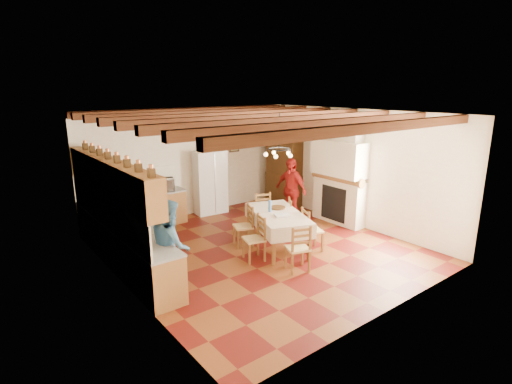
% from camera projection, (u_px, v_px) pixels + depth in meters
% --- Properties ---
extents(floor, '(6.00, 6.50, 0.02)m').
position_uv_depth(floor, '(261.00, 250.00, 8.93)').
color(floor, '#4C0E0A').
rests_on(floor, ground).
extents(ceiling, '(6.00, 6.50, 0.02)m').
position_uv_depth(ceiling, '(261.00, 113.00, 8.16)').
color(ceiling, silver).
rests_on(ceiling, ground).
extents(wall_back, '(6.00, 0.02, 3.00)m').
position_uv_depth(wall_back, '(188.00, 162.00, 11.03)').
color(wall_back, beige).
rests_on(wall_back, ground).
extents(wall_front, '(6.00, 0.02, 3.00)m').
position_uv_depth(wall_front, '(394.00, 225.00, 6.05)').
color(wall_front, beige).
rests_on(wall_front, ground).
extents(wall_left, '(0.02, 6.50, 3.00)m').
position_uv_depth(wall_left, '(122.00, 210.00, 6.76)').
color(wall_left, beige).
rests_on(wall_left, ground).
extents(wall_right, '(0.02, 6.50, 3.00)m').
position_uv_depth(wall_right, '(352.00, 167.00, 10.32)').
color(wall_right, beige).
rests_on(wall_right, ground).
extents(ceiling_beams, '(6.00, 6.30, 0.16)m').
position_uv_depth(ceiling_beams, '(261.00, 118.00, 8.18)').
color(ceiling_beams, '#33140B').
rests_on(ceiling_beams, ground).
extents(lower_cabinets_left, '(0.60, 4.30, 0.86)m').
position_uv_depth(lower_cabinets_left, '(123.00, 246.00, 8.02)').
color(lower_cabinets_left, brown).
rests_on(lower_cabinets_left, ground).
extents(lower_cabinets_back, '(2.30, 0.60, 0.86)m').
position_uv_depth(lower_cabinets_back, '(141.00, 212.00, 10.15)').
color(lower_cabinets_back, brown).
rests_on(lower_cabinets_back, ground).
extents(countertop_left, '(0.62, 4.30, 0.04)m').
position_uv_depth(countertop_left, '(121.00, 224.00, 7.91)').
color(countertop_left, gray).
rests_on(countertop_left, lower_cabinets_left).
extents(countertop_back, '(2.34, 0.62, 0.04)m').
position_uv_depth(countertop_back, '(140.00, 195.00, 10.04)').
color(countertop_back, gray).
rests_on(countertop_back, lower_cabinets_back).
extents(backsplash_left, '(0.03, 4.30, 0.60)m').
position_uv_depth(backsplash_left, '(105.00, 212.00, 7.66)').
color(backsplash_left, beige).
rests_on(backsplash_left, ground).
extents(backsplash_back, '(2.30, 0.03, 0.60)m').
position_uv_depth(backsplash_back, '(135.00, 181.00, 10.18)').
color(backsplash_back, beige).
rests_on(backsplash_back, ground).
extents(upper_cabinets, '(0.35, 4.20, 0.70)m').
position_uv_depth(upper_cabinets, '(110.00, 178.00, 7.58)').
color(upper_cabinets, brown).
rests_on(upper_cabinets, ground).
extents(fireplace, '(0.56, 1.60, 2.80)m').
position_uv_depth(fireplace, '(338.00, 171.00, 10.33)').
color(fireplace, beige).
rests_on(fireplace, ground).
extents(wall_picture, '(0.34, 0.03, 0.42)m').
position_uv_depth(wall_picture, '(234.00, 145.00, 11.84)').
color(wall_picture, black).
rests_on(wall_picture, ground).
extents(refrigerator, '(0.96, 0.81, 1.80)m').
position_uv_depth(refrigerator, '(208.00, 182.00, 11.40)').
color(refrigerator, silver).
rests_on(refrigerator, floor).
extents(hutch, '(0.58, 1.23, 2.18)m').
position_uv_depth(hutch, '(284.00, 170.00, 12.06)').
color(hutch, '#33220F').
rests_on(hutch, floor).
extents(dining_table, '(1.58, 2.12, 0.83)m').
position_uv_depth(dining_table, '(278.00, 216.00, 8.83)').
color(dining_table, silver).
rests_on(dining_table, floor).
extents(chandelier, '(0.47, 0.47, 0.03)m').
position_uv_depth(chandelier, '(279.00, 149.00, 8.45)').
color(chandelier, black).
rests_on(chandelier, ground).
extents(chair_left_near, '(0.50, 0.51, 0.96)m').
position_uv_depth(chair_left_near, '(254.00, 238.00, 8.27)').
color(chair_left_near, brown).
rests_on(chair_left_near, floor).
extents(chair_left_far, '(0.52, 0.53, 0.96)m').
position_uv_depth(chair_left_far, '(243.00, 226.00, 9.02)').
color(chair_left_far, brown).
rests_on(chair_left_far, floor).
extents(chair_right_near, '(0.52, 0.53, 0.96)m').
position_uv_depth(chair_right_near, '(312.00, 229.00, 8.78)').
color(chair_right_near, brown).
rests_on(chair_right_near, floor).
extents(chair_right_far, '(0.57, 0.57, 0.96)m').
position_uv_depth(chair_right_far, '(297.00, 218.00, 9.54)').
color(chair_right_far, brown).
rests_on(chair_right_far, floor).
extents(chair_end_near, '(0.53, 0.52, 0.96)m').
position_uv_depth(chair_end_near, '(298.00, 247.00, 7.81)').
color(chair_end_near, brown).
rests_on(chair_end_near, floor).
extents(chair_end_far, '(0.54, 0.53, 0.96)m').
position_uv_depth(chair_end_far, '(265.00, 213.00, 9.94)').
color(chair_end_far, brown).
rests_on(chair_end_far, floor).
extents(person_man, '(0.63, 0.77, 1.82)m').
position_uv_depth(person_man, '(155.00, 231.00, 7.48)').
color(person_man, silver).
rests_on(person_man, floor).
extents(person_woman_blue, '(0.82, 0.95, 1.65)m').
position_uv_depth(person_woman_blue, '(170.00, 245.00, 7.01)').
color(person_woman_blue, '#3A688E').
rests_on(person_woman_blue, floor).
extents(person_woman_red, '(0.52, 1.05, 1.72)m').
position_uv_depth(person_woman_red, '(291.00, 190.00, 10.63)').
color(person_woman_red, maroon).
rests_on(person_woman_red, floor).
extents(microwave, '(0.67, 0.55, 0.32)m').
position_uv_depth(microwave, '(163.00, 185.00, 10.37)').
color(microwave, silver).
rests_on(microwave, countertop_back).
extents(fridge_vase, '(0.31, 0.31, 0.29)m').
position_uv_depth(fridge_vase, '(209.00, 145.00, 11.17)').
color(fridge_vase, '#33220F').
rests_on(fridge_vase, refrigerator).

